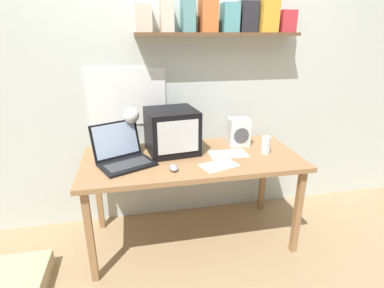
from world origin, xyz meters
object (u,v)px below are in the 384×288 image
Objects in this scene: corner_desk at (192,164)px; desk_lamp at (131,121)px; computer_mouse at (174,168)px; loose_paper_near_monitor at (228,154)px; juice_glass at (266,146)px; open_notebook at (219,165)px; space_heater at (239,132)px; crt_monitor at (172,131)px; floor_cushion at (3,288)px; laptop at (122,153)px.

desk_lamp reaches higher than corner_desk.
computer_mouse is 0.36× the size of loose_paper_near_monitor.
open_notebook is at bearing -159.40° from juice_glass.
space_heater is at bearing 21.91° from corner_desk.
desk_lamp is 0.86m from space_heater.
computer_mouse is at bearing -147.91° from space_heater.
corner_desk is at bearing -31.40° from desk_lamp.
juice_glass is 0.29m from loose_paper_near_monitor.
corner_desk is at bearing -54.47° from crt_monitor.
juice_glass reaches higher than corner_desk.
floor_cushion is at bearing -171.14° from juice_glass.
corner_desk is at bearing -158.18° from space_heater.
crt_monitor is at bearing 132.69° from corner_desk.
corner_desk is 0.58m from juice_glass.
loose_paper_near_monitor is at bearing -26.88° from crt_monitor.
juice_glass is at bearing -26.70° from laptop.
crt_monitor is 0.46m from loose_paper_near_monitor.
computer_mouse is at bearing -179.10° from open_notebook.
desk_lamp reaches higher than space_heater.
laptop is 1.58× the size of loose_paper_near_monitor.
crt_monitor is 0.88× the size of laptop.
crt_monitor is at bearing 165.47° from juice_glass.
desk_lamp is at bearing 179.79° from space_heater.
juice_glass is at bearing -21.53° from desk_lamp.
laptop reaches higher than loose_paper_near_monitor.
computer_mouse is (-0.04, -0.34, -0.15)m from crt_monitor.
crt_monitor is 0.31m from desk_lamp.
crt_monitor reaches higher than loose_paper_near_monitor.
crt_monitor reaches higher than computer_mouse.
computer_mouse is 0.37× the size of open_notebook.
space_heater reaches higher than floor_cushion.
computer_mouse is 1.32m from floor_cushion.
loose_paper_near_monitor is at bearing -128.80° from space_heater.
space_heater is (0.42, 0.17, 0.17)m from corner_desk.
desk_lamp is at bearing 166.80° from crt_monitor.
computer_mouse is at bearing -55.18° from laptop.
open_notebook is (0.65, -0.19, -0.07)m from laptop.
crt_monitor is 1.14× the size of desk_lamp.
space_heater reaches higher than loose_paper_near_monitor.
crt_monitor is (-0.13, 0.14, 0.23)m from corner_desk.
desk_lamp reaches higher than crt_monitor.
crt_monitor is 3.11× the size of juice_glass.
crt_monitor is at bearing -177.01° from space_heater.
floor_cushion is (-1.57, -0.32, -0.67)m from loose_paper_near_monitor.
juice_glass is at bearing 8.86° from floor_cushion.
desk_lamp is at bearing 158.09° from corner_desk.
floor_cushion is (-1.71, -0.50, -0.78)m from space_heater.
desk_lamp is 3.37× the size of computer_mouse.
crt_monitor is 0.55m from space_heater.
open_notebook is at bearing 5.33° from floor_cushion.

